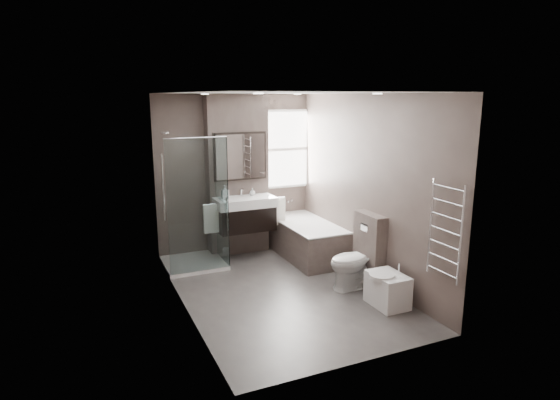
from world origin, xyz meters
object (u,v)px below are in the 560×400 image
vanity (245,214)px  bidet (387,289)px  toilet (356,261)px  bathtub (306,238)px

vanity → bidet: size_ratio=1.79×
toilet → vanity: bearing=-153.7°
vanity → bidet: (1.01, -2.37, -0.52)m
bidet → vanity: bearing=113.2°
bathtub → toilet: toilet is taller
bathtub → bidet: bathtub is taller
vanity → toilet: bearing=-60.6°
vanity → bidet: bearing=-66.8°
toilet → bidet: toilet is taller
bathtub → bidet: (0.09, -2.05, -0.10)m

